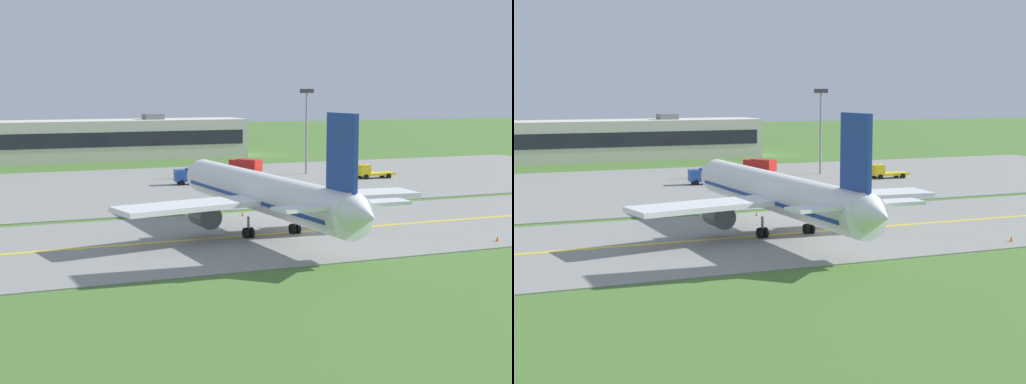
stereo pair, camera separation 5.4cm
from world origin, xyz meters
TOP-DOWN VIEW (x-y plane):
  - ground_plane at (0.00, 0.00)m, footprint 500.00×500.00m
  - taxiway_strip at (0.00, 0.00)m, footprint 240.00×28.00m
  - apron_pad at (10.00, 42.00)m, footprint 140.00×52.00m
  - taxiway_centreline at (0.00, 0.00)m, footprint 220.00×0.60m
  - airplane_lead at (-4.42, 0.76)m, footprint 32.46×39.65m
  - service_truck_baggage at (29.89, 38.65)m, footprint 6.45×2.47m
  - service_truck_fuel at (13.55, 53.13)m, footprint 4.68×6.25m
  - service_truck_catering at (0.81, 42.05)m, footprint 6.16×2.77m
  - terminal_building at (-6.55, 89.50)m, footprint 64.83×12.09m
  - apron_light_mast at (23.13, 48.81)m, footprint 2.40×0.50m
  - traffic_cone_near_edge at (14.72, -11.57)m, footprint 0.44×0.44m
  - traffic_cone_mid_edge at (4.57, 11.05)m, footprint 0.44×0.44m
  - traffic_cone_far_edge at (-2.76, 11.59)m, footprint 0.44×0.44m

SIDE VIEW (x-z plane):
  - ground_plane at x=0.00m, z-range 0.00..0.00m
  - taxiway_strip at x=0.00m, z-range 0.00..0.10m
  - apron_pad at x=10.00m, z-range 0.00..0.10m
  - taxiway_centreline at x=0.00m, z-range 0.10..0.11m
  - traffic_cone_near_edge at x=14.72m, z-range 0.00..0.60m
  - traffic_cone_mid_edge at x=4.57m, z-range 0.00..0.60m
  - traffic_cone_far_edge at x=-2.76m, z-range 0.00..0.60m
  - service_truck_baggage at x=29.89m, z-range -0.11..2.48m
  - service_truck_fuel at x=13.55m, z-range 0.23..2.83m
  - service_truck_catering at x=0.81m, z-range 0.23..2.83m
  - airplane_lead at x=-4.42m, z-range -2.22..10.48m
  - terminal_building at x=-6.55m, z-range -0.58..8.88m
  - apron_light_mast at x=23.13m, z-range 1.98..16.68m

